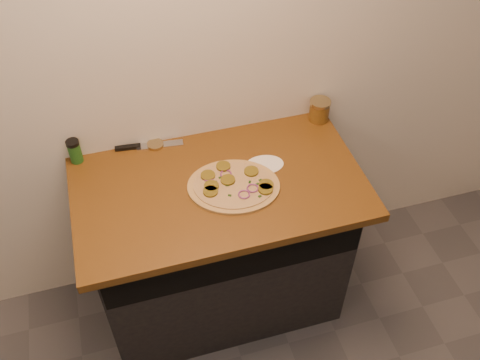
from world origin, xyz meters
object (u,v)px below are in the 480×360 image
object	(u,v)px
salsa_jar	(319,110)
pizza	(233,185)
chefs_knife	(143,146)
spice_shaker	(75,151)

from	to	relation	value
salsa_jar	pizza	bearing A→B (deg)	-147.99
chefs_knife	pizza	bearing A→B (deg)	-47.19
pizza	chefs_knife	xyz separation A→B (m)	(-0.32, 0.34, -0.00)
spice_shaker	salsa_jar	bearing A→B (deg)	-1.28
pizza	salsa_jar	bearing A→B (deg)	32.01
chefs_knife	salsa_jar	size ratio (longest dim) A/B	2.87
salsa_jar	spice_shaker	distance (m)	1.10
chefs_knife	salsa_jar	bearing A→B (deg)	-2.29
chefs_knife	spice_shaker	xyz separation A→B (m)	(-0.28, -0.01, 0.05)
spice_shaker	pizza	bearing A→B (deg)	-29.10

